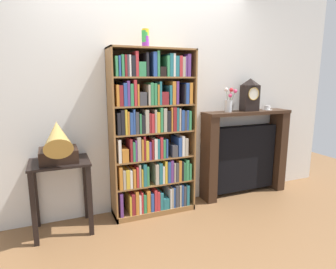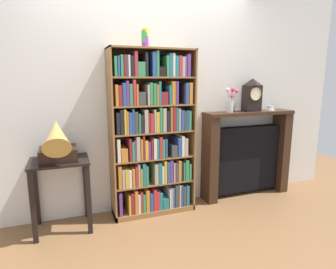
{
  "view_description": "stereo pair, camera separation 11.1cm",
  "coord_description": "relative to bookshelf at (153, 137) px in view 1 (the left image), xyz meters",
  "views": [
    {
      "loc": [
        -1.01,
        -2.82,
        1.52
      ],
      "look_at": [
        0.18,
        0.09,
        0.9
      ],
      "focal_mm": 30.34,
      "sensor_mm": 36.0,
      "label": 1
    },
    {
      "loc": [
        -0.91,
        -2.86,
        1.52
      ],
      "look_at": [
        0.18,
        0.09,
        0.9
      ],
      "focal_mm": 30.34,
      "sensor_mm": 36.0,
      "label": 2
    }
  ],
  "objects": [
    {
      "name": "ground_plane",
      "position": [
        0.01,
        -0.08,
        -0.89
      ],
      "size": [
        7.97,
        6.4,
        0.02
      ],
      "primitive_type": "cube",
      "color": "brown"
    },
    {
      "name": "flower_vase",
      "position": [
        1.0,
        0.03,
        0.36
      ],
      "size": [
        0.15,
        0.12,
        0.3
      ],
      "color": "silver",
      "rests_on": "fireplace_mantel"
    },
    {
      "name": "wall_back",
      "position": [
        0.16,
        0.21,
        0.44
      ],
      "size": [
        4.97,
        0.08,
        2.63
      ],
      "primitive_type": "cube",
      "color": "silver",
      "rests_on": "ground"
    },
    {
      "name": "bookshelf",
      "position": [
        0.0,
        0.0,
        0.0
      ],
      "size": [
        0.92,
        0.32,
        1.83
      ],
      "color": "olive",
      "rests_on": "ground"
    },
    {
      "name": "mantel_clock",
      "position": [
        1.31,
        0.03,
        0.44
      ],
      "size": [
        0.21,
        0.15,
        0.41
      ],
      "color": "black",
      "rests_on": "fireplace_mantel"
    },
    {
      "name": "side_table_left",
      "position": [
        -0.98,
        -0.05,
        -0.34
      ],
      "size": [
        0.56,
        0.44,
        0.73
      ],
      "color": "black",
      "rests_on": "ground"
    },
    {
      "name": "fireplace_mantel",
      "position": [
        1.29,
        0.06,
        -0.33
      ],
      "size": [
        1.2,
        0.27,
        1.11
      ],
      "color": "#382316",
      "rests_on": "ground"
    },
    {
      "name": "gramophone",
      "position": [
        -0.98,
        -0.14,
        0.05
      ],
      "size": [
        0.35,
        0.52,
        0.49
      ],
      "color": "black",
      "rests_on": "side_table_left"
    },
    {
      "name": "teacup_with_saucer",
      "position": [
        1.6,
        0.04,
        0.26
      ],
      "size": [
        0.13,
        0.13,
        0.06
      ],
      "color": "white",
      "rests_on": "fireplace_mantel"
    },
    {
      "name": "cup_stack",
      "position": [
        -0.07,
        0.0,
        1.04
      ],
      "size": [
        0.08,
        0.08,
        0.19
      ],
      "color": "pink",
      "rests_on": "bookshelf"
    }
  ]
}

